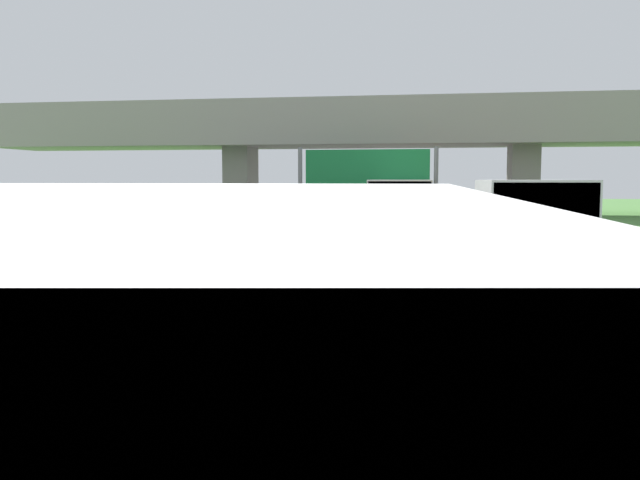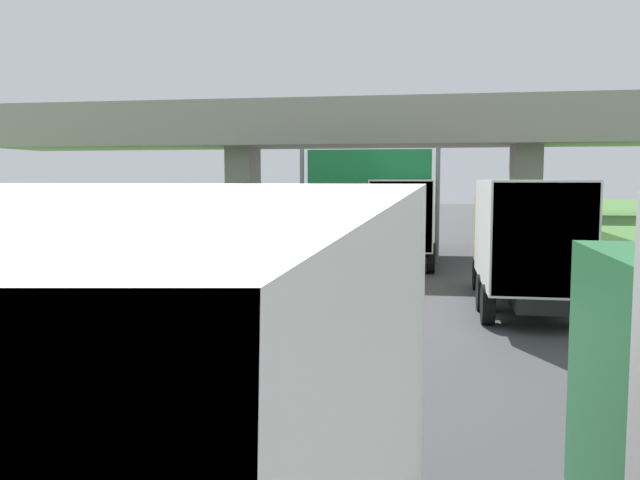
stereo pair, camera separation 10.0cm
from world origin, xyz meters
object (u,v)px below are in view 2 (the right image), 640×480
(speed_limit_sign, at_px, (39,256))
(truck_red, at_px, (405,217))
(overhead_highway_sign, at_px, (369,179))
(car_white, at_px, (339,211))
(truck_yellow, at_px, (523,236))

(speed_limit_sign, height_order, truck_red, truck_red)
(speed_limit_sign, xyz_separation_m, truck_red, (8.95, 11.24, 0.46))
(overhead_highway_sign, distance_m, car_white, 27.14)
(truck_red, xyz_separation_m, car_white, (-6.56, 27.43, -1.08))
(speed_limit_sign, distance_m, car_white, 38.75)
(overhead_highway_sign, height_order, truck_yellow, overhead_highway_sign)
(overhead_highway_sign, height_order, car_white, overhead_highway_sign)
(speed_limit_sign, bearing_deg, overhead_highway_sign, 58.61)
(overhead_highway_sign, xyz_separation_m, truck_red, (1.55, -0.88, -1.55))
(overhead_highway_sign, relative_size, truck_red, 0.81)
(car_white, bearing_deg, truck_red, -76.55)
(truck_red, height_order, truck_yellow, same)
(truck_red, xyz_separation_m, truck_yellow, (3.51, -8.49, 0.00))
(truck_red, distance_m, car_white, 28.22)
(overhead_highway_sign, relative_size, speed_limit_sign, 2.64)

